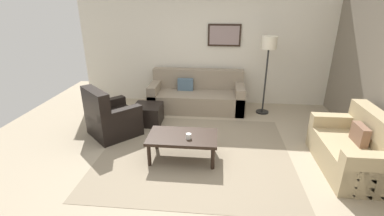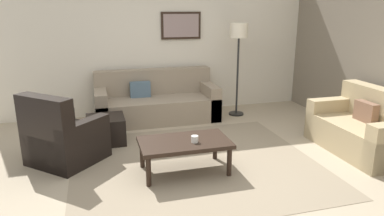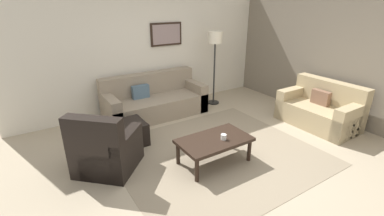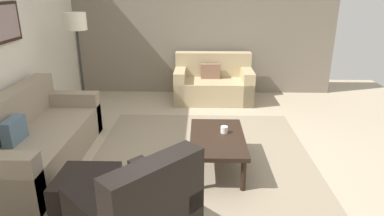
{
  "view_description": "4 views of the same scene",
  "coord_description": "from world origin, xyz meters",
  "px_view_note": "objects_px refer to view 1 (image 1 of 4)",
  "views": [
    {
      "loc": [
        0.34,
        -3.98,
        2.41
      ],
      "look_at": [
        -0.08,
        0.3,
        0.7
      ],
      "focal_mm": 25.45,
      "sensor_mm": 36.0,
      "label": 1
    },
    {
      "loc": [
        -1.18,
        -4.07,
        1.97
      ],
      "look_at": [
        0.0,
        0.16,
        0.72
      ],
      "focal_mm": 32.94,
      "sensor_mm": 36.0,
      "label": 2
    },
    {
      "loc": [
        -2.42,
        -3.04,
        2.36
      ],
      "look_at": [
        -0.22,
        0.4,
        0.73
      ],
      "focal_mm": 25.31,
      "sensor_mm": 36.0,
      "label": 3
    },
    {
      "loc": [
        -3.85,
        0.03,
        2.08
      ],
      "look_at": [
        -0.12,
        0.13,
        0.74
      ],
      "focal_mm": 31.8,
      "sensor_mm": 36.0,
      "label": 4
    }
  ],
  "objects_px": {
    "lamp_standing": "(268,51)",
    "couch_main": "(197,96)",
    "cup": "(189,136)",
    "couch_loveseat": "(358,151)",
    "coffee_table": "(183,138)",
    "ottoman": "(148,114)",
    "framed_artwork": "(224,35)",
    "armchair_leather": "(110,120)"
  },
  "relations": [
    {
      "from": "couch_main",
      "to": "coffee_table",
      "type": "xyz_separation_m",
      "value": [
        -0.05,
        -2.27,
        0.06
      ]
    },
    {
      "from": "couch_main",
      "to": "couch_loveseat",
      "type": "height_order",
      "value": "same"
    },
    {
      "from": "ottoman",
      "to": "coffee_table",
      "type": "relative_size",
      "value": 0.51
    },
    {
      "from": "couch_loveseat",
      "to": "cup",
      "type": "relative_size",
      "value": 16.96
    },
    {
      "from": "coffee_table",
      "to": "armchair_leather",
      "type": "bearing_deg",
      "value": 155.12
    },
    {
      "from": "couch_loveseat",
      "to": "lamp_standing",
      "type": "bearing_deg",
      "value": 116.92
    },
    {
      "from": "lamp_standing",
      "to": "armchair_leather",
      "type": "bearing_deg",
      "value": -154.88
    },
    {
      "from": "ottoman",
      "to": "framed_artwork",
      "type": "distance_m",
      "value": 2.53
    },
    {
      "from": "armchair_leather",
      "to": "lamp_standing",
      "type": "xyz_separation_m",
      "value": [
        3.03,
        1.42,
        1.1
      ]
    },
    {
      "from": "couch_loveseat",
      "to": "framed_artwork",
      "type": "xyz_separation_m",
      "value": [
        -2.01,
        2.73,
        1.35
      ]
    },
    {
      "from": "couch_main",
      "to": "framed_artwork",
      "type": "distance_m",
      "value": 1.53
    },
    {
      "from": "armchair_leather",
      "to": "coffee_table",
      "type": "xyz_separation_m",
      "value": [
        1.47,
        -0.68,
        0.05
      ]
    },
    {
      "from": "coffee_table",
      "to": "framed_artwork",
      "type": "xyz_separation_m",
      "value": [
        0.63,
        2.69,
        1.29
      ]
    },
    {
      "from": "couch_loveseat",
      "to": "cup",
      "type": "xyz_separation_m",
      "value": [
        -2.54,
        -0.05,
        0.15
      ]
    },
    {
      "from": "couch_main",
      "to": "ottoman",
      "type": "height_order",
      "value": "couch_main"
    },
    {
      "from": "ottoman",
      "to": "framed_artwork",
      "type": "height_order",
      "value": "framed_artwork"
    },
    {
      "from": "couch_main",
      "to": "ottoman",
      "type": "distance_m",
      "value": 1.37
    },
    {
      "from": "lamp_standing",
      "to": "couch_loveseat",
      "type": "bearing_deg",
      "value": -63.08
    },
    {
      "from": "couch_main",
      "to": "couch_loveseat",
      "type": "bearing_deg",
      "value": -41.54
    },
    {
      "from": "cup",
      "to": "framed_artwork",
      "type": "bearing_deg",
      "value": 79.2
    },
    {
      "from": "framed_artwork",
      "to": "couch_main",
      "type": "bearing_deg",
      "value": -144.57
    },
    {
      "from": "couch_loveseat",
      "to": "cup",
      "type": "bearing_deg",
      "value": -178.91
    },
    {
      "from": "couch_main",
      "to": "cup",
      "type": "relative_size",
      "value": 25.08
    },
    {
      "from": "ottoman",
      "to": "couch_main",
      "type": "bearing_deg",
      "value": 46.43
    },
    {
      "from": "lamp_standing",
      "to": "couch_main",
      "type": "bearing_deg",
      "value": 173.64
    },
    {
      "from": "couch_loveseat",
      "to": "lamp_standing",
      "type": "xyz_separation_m",
      "value": [
        -1.09,
        2.14,
        1.11
      ]
    },
    {
      "from": "couch_main",
      "to": "lamp_standing",
      "type": "bearing_deg",
      "value": -6.36
    },
    {
      "from": "coffee_table",
      "to": "ottoman",
      "type": "bearing_deg",
      "value": 124.98
    },
    {
      "from": "couch_loveseat",
      "to": "framed_artwork",
      "type": "height_order",
      "value": "framed_artwork"
    },
    {
      "from": "cup",
      "to": "coffee_table",
      "type": "bearing_deg",
      "value": 140.87
    },
    {
      "from": "ottoman",
      "to": "coffee_table",
      "type": "distance_m",
      "value": 1.57
    },
    {
      "from": "couch_loveseat",
      "to": "coffee_table",
      "type": "distance_m",
      "value": 2.65
    },
    {
      "from": "coffee_table",
      "to": "cup",
      "type": "xyz_separation_m",
      "value": [
        0.11,
        -0.09,
        0.09
      ]
    },
    {
      "from": "armchair_leather",
      "to": "coffee_table",
      "type": "bearing_deg",
      "value": -24.88
    },
    {
      "from": "couch_main",
      "to": "coffee_table",
      "type": "distance_m",
      "value": 2.27
    },
    {
      "from": "couch_main",
      "to": "ottoman",
      "type": "xyz_separation_m",
      "value": [
        -0.94,
        -0.99,
        -0.1
      ]
    },
    {
      "from": "armchair_leather",
      "to": "cup",
      "type": "height_order",
      "value": "armchair_leather"
    },
    {
      "from": "armchair_leather",
      "to": "lamp_standing",
      "type": "bearing_deg",
      "value": 25.12
    },
    {
      "from": "ottoman",
      "to": "framed_artwork",
      "type": "relative_size",
      "value": 0.74
    },
    {
      "from": "ottoman",
      "to": "cup",
      "type": "distance_m",
      "value": 1.71
    },
    {
      "from": "ottoman",
      "to": "lamp_standing",
      "type": "height_order",
      "value": "lamp_standing"
    },
    {
      "from": "couch_loveseat",
      "to": "framed_artwork",
      "type": "distance_m",
      "value": 3.65
    }
  ]
}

